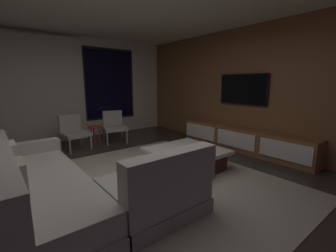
{
  "coord_description": "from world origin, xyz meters",
  "views": [
    {
      "loc": [
        -1.52,
        -2.68,
        1.49
      ],
      "look_at": [
        1.3,
        0.86,
        0.62
      ],
      "focal_mm": 24.03,
      "sensor_mm": 36.0,
      "label": 1
    }
  ],
  "objects_px": {
    "sectional_couch": "(71,189)",
    "accent_chair_by_curtain": "(73,130)",
    "coffee_table": "(186,159)",
    "side_stool": "(95,130)",
    "media_console": "(243,140)",
    "mounted_tv": "(243,89)",
    "accent_chair_near_window": "(114,125)",
    "book_stack_on_coffee_table": "(189,149)"
  },
  "relations": [
    {
      "from": "sectional_couch",
      "to": "accent_chair_by_curtain",
      "type": "bearing_deg",
      "value": 73.37
    },
    {
      "from": "coffee_table",
      "to": "side_stool",
      "type": "bearing_deg",
      "value": 104.92
    },
    {
      "from": "accent_chair_by_curtain",
      "to": "media_console",
      "type": "bearing_deg",
      "value": -40.98
    },
    {
      "from": "media_console",
      "to": "mounted_tv",
      "type": "height_order",
      "value": "mounted_tv"
    },
    {
      "from": "coffee_table",
      "to": "media_console",
      "type": "bearing_deg",
      "value": -0.22
    },
    {
      "from": "accent_chair_near_window",
      "to": "mounted_tv",
      "type": "bearing_deg",
      "value": -49.18
    },
    {
      "from": "coffee_table",
      "to": "accent_chair_near_window",
      "type": "distance_m",
      "value": 2.56
    },
    {
      "from": "coffee_table",
      "to": "mounted_tv",
      "type": "xyz_separation_m",
      "value": [
        1.89,
        0.19,
        1.16
      ]
    },
    {
      "from": "coffee_table",
      "to": "mounted_tv",
      "type": "height_order",
      "value": "mounted_tv"
    },
    {
      "from": "coffee_table",
      "to": "accent_chair_near_window",
      "type": "relative_size",
      "value": 1.49
    },
    {
      "from": "sectional_couch",
      "to": "mounted_tv",
      "type": "relative_size",
      "value": 2.13
    },
    {
      "from": "accent_chair_near_window",
      "to": "side_stool",
      "type": "xyz_separation_m",
      "value": [
        -0.52,
        -0.04,
        -0.06
      ]
    },
    {
      "from": "accent_chair_near_window",
      "to": "coffee_table",
      "type": "bearing_deg",
      "value": -86.65
    },
    {
      "from": "accent_chair_by_curtain",
      "to": "side_stool",
      "type": "distance_m",
      "value": 0.51
    },
    {
      "from": "book_stack_on_coffee_table",
      "to": "side_stool",
      "type": "distance_m",
      "value": 2.67
    },
    {
      "from": "sectional_couch",
      "to": "side_stool",
      "type": "height_order",
      "value": "sectional_couch"
    },
    {
      "from": "sectional_couch",
      "to": "accent_chair_by_curtain",
      "type": "xyz_separation_m",
      "value": [
        0.8,
        2.66,
        0.14
      ]
    },
    {
      "from": "accent_chair_near_window",
      "to": "media_console",
      "type": "bearing_deg",
      "value": -54.02
    },
    {
      "from": "coffee_table",
      "to": "accent_chair_by_curtain",
      "type": "distance_m",
      "value": 2.76
    },
    {
      "from": "book_stack_on_coffee_table",
      "to": "accent_chair_near_window",
      "type": "height_order",
      "value": "accent_chair_near_window"
    },
    {
      "from": "accent_chair_near_window",
      "to": "sectional_couch",
      "type": "bearing_deg",
      "value": -123.73
    },
    {
      "from": "accent_chair_near_window",
      "to": "accent_chair_by_curtain",
      "type": "height_order",
      "value": "same"
    },
    {
      "from": "media_console",
      "to": "accent_chair_near_window",
      "type": "bearing_deg",
      "value": 125.98
    },
    {
      "from": "accent_chair_by_curtain",
      "to": "mounted_tv",
      "type": "height_order",
      "value": "mounted_tv"
    },
    {
      "from": "sectional_couch",
      "to": "mounted_tv",
      "type": "xyz_separation_m",
      "value": [
        3.85,
        0.37,
        1.06
      ]
    },
    {
      "from": "coffee_table",
      "to": "mounted_tv",
      "type": "distance_m",
      "value": 2.22
    },
    {
      "from": "mounted_tv",
      "to": "accent_chair_by_curtain",
      "type": "bearing_deg",
      "value": 143.04
    },
    {
      "from": "book_stack_on_coffee_table",
      "to": "accent_chair_by_curtain",
      "type": "height_order",
      "value": "accent_chair_by_curtain"
    },
    {
      "from": "coffee_table",
      "to": "accent_chair_near_window",
      "type": "height_order",
      "value": "accent_chair_near_window"
    },
    {
      "from": "media_console",
      "to": "mounted_tv",
      "type": "relative_size",
      "value": 2.64
    },
    {
      "from": "accent_chair_by_curtain",
      "to": "book_stack_on_coffee_table",
      "type": "bearing_deg",
      "value": -65.96
    },
    {
      "from": "accent_chair_near_window",
      "to": "mounted_tv",
      "type": "height_order",
      "value": "mounted_tv"
    },
    {
      "from": "book_stack_on_coffee_table",
      "to": "media_console",
      "type": "bearing_deg",
      "value": 2.75
    },
    {
      "from": "accent_chair_near_window",
      "to": "media_console",
      "type": "xyz_separation_m",
      "value": [
        1.85,
        -2.55,
        -0.18
      ]
    },
    {
      "from": "accent_chair_by_curtain",
      "to": "mounted_tv",
      "type": "relative_size",
      "value": 0.66
    },
    {
      "from": "coffee_table",
      "to": "book_stack_on_coffee_table",
      "type": "height_order",
      "value": "book_stack_on_coffee_table"
    },
    {
      "from": "accent_chair_by_curtain",
      "to": "media_console",
      "type": "height_order",
      "value": "accent_chair_by_curtain"
    },
    {
      "from": "accent_chair_near_window",
      "to": "mounted_tv",
      "type": "relative_size",
      "value": 0.66
    },
    {
      "from": "book_stack_on_coffee_table",
      "to": "mounted_tv",
      "type": "relative_size",
      "value": 0.24
    },
    {
      "from": "coffee_table",
      "to": "side_stool",
      "type": "relative_size",
      "value": 2.52
    },
    {
      "from": "media_console",
      "to": "mounted_tv",
      "type": "bearing_deg",
      "value": 47.6
    },
    {
      "from": "accent_chair_by_curtain",
      "to": "side_stool",
      "type": "bearing_deg",
      "value": 1.44
    }
  ]
}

